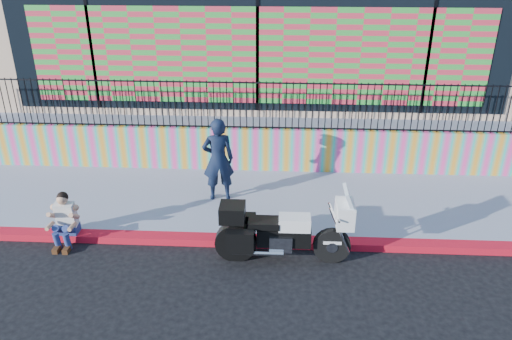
{
  "coord_description": "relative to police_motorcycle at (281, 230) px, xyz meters",
  "views": [
    {
      "loc": [
        0.63,
        -8.36,
        5.54
      ],
      "look_at": [
        0.12,
        1.2,
        1.07
      ],
      "focal_mm": 35.0,
      "sensor_mm": 36.0,
      "label": 1
    }
  ],
  "objects": [
    {
      "name": "red_curb",
      "position": [
        -0.68,
        0.49,
        -0.57
      ],
      "size": [
        16.0,
        0.3,
        0.15
      ],
      "primitive_type": "cube",
      "color": "#AE0C23",
      "rests_on": "ground"
    },
    {
      "name": "elevated_platform",
      "position": [
        -0.68,
        8.84,
        -0.02
      ],
      "size": [
        16.0,
        10.0,
        1.25
      ],
      "primitive_type": "cube",
      "color": "gray",
      "rests_on": "ground"
    },
    {
      "name": "ground",
      "position": [
        -0.68,
        0.49,
        -0.65
      ],
      "size": [
        90.0,
        90.0,
        0.0
      ],
      "primitive_type": "plane",
      "color": "black",
      "rests_on": "ground"
    },
    {
      "name": "metal_fence",
      "position": [
        -0.68,
        3.74,
        1.2
      ],
      "size": [
        15.8,
        0.04,
        1.2
      ],
      "primitive_type": null,
      "color": "black",
      "rests_on": "mural_wall"
    },
    {
      "name": "storefront_building",
      "position": [
        -0.68,
        8.63,
        2.6
      ],
      "size": [
        14.0,
        8.06,
        4.0
      ],
      "color": "tan",
      "rests_on": "elevated_platform"
    },
    {
      "name": "seated_man",
      "position": [
        -4.25,
        0.31,
        -0.2
      ],
      "size": [
        0.54,
        0.71,
        1.06
      ],
      "color": "navy",
      "rests_on": "ground"
    },
    {
      "name": "police_motorcycle",
      "position": [
        0.0,
        0.0,
        0.0
      ],
      "size": [
        2.49,
        0.82,
        1.55
      ],
      "color": "black",
      "rests_on": "ground"
    },
    {
      "name": "mural_wall",
      "position": [
        -0.68,
        3.74,
        0.05
      ],
      "size": [
        16.0,
        0.2,
        1.1
      ],
      "primitive_type": "cube",
      "color": "#F23F93",
      "rests_on": "sidewalk"
    },
    {
      "name": "sidewalk",
      "position": [
        -0.68,
        2.14,
        -0.57
      ],
      "size": [
        16.0,
        3.0,
        0.15
      ],
      "primitive_type": "cube",
      "color": "gray",
      "rests_on": "ground"
    },
    {
      "name": "police_officer",
      "position": [
        -1.42,
        2.14,
        0.46
      ],
      "size": [
        0.77,
        0.58,
        1.91
      ],
      "primitive_type": "imported",
      "rotation": [
        0.0,
        0.0,
        3.33
      ],
      "color": "black",
      "rests_on": "sidewalk"
    }
  ]
}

